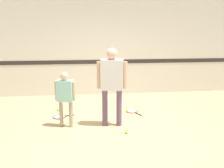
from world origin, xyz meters
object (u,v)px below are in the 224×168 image
(racket_second_spare, at_px, (60,117))
(tennis_ball_near_instructor, at_px, (127,132))
(tennis_ball_by_spare_racket, at_px, (127,111))
(person_instructor, at_px, (112,79))
(person_student_left, at_px, (65,94))
(racket_spare_on_floor, at_px, (132,111))
(tennis_ball_stray_left, at_px, (58,110))

(racket_second_spare, distance_m, tennis_ball_near_instructor, 1.77)
(tennis_ball_by_spare_racket, bearing_deg, tennis_ball_near_instructor, -100.03)
(person_instructor, xyz_separation_m, tennis_ball_by_spare_racket, (0.46, 0.80, -0.98))
(person_instructor, distance_m, tennis_ball_by_spare_racket, 1.35)
(person_instructor, height_order, person_student_left, person_instructor)
(person_student_left, xyz_separation_m, racket_second_spare, (-0.19, 0.59, -0.70))
(person_student_left, height_order, tennis_ball_near_instructor, person_student_left)
(racket_second_spare, height_order, tennis_ball_by_spare_racket, tennis_ball_by_spare_racket)
(racket_spare_on_floor, distance_m, tennis_ball_near_instructor, 1.35)
(person_instructor, distance_m, tennis_ball_stray_left, 1.92)
(racket_second_spare, bearing_deg, tennis_ball_near_instructor, -53.86)
(tennis_ball_by_spare_racket, bearing_deg, tennis_ball_stray_left, 170.12)
(person_instructor, xyz_separation_m, tennis_ball_near_instructor, (0.24, -0.47, -0.98))
(tennis_ball_near_instructor, bearing_deg, racket_second_spare, 141.63)
(tennis_ball_near_instructor, relative_size, tennis_ball_stray_left, 1.00)
(tennis_ball_stray_left, bearing_deg, tennis_ball_near_instructor, -46.72)
(tennis_ball_by_spare_racket, bearing_deg, racket_spare_on_floor, 12.84)
(racket_second_spare, distance_m, tennis_ball_by_spare_racket, 1.62)
(person_instructor, distance_m, racket_second_spare, 1.65)
(racket_spare_on_floor, xyz_separation_m, tennis_ball_stray_left, (-1.83, 0.27, 0.02))
(tennis_ball_near_instructor, xyz_separation_m, tennis_ball_by_spare_racket, (0.22, 1.27, 0.00))
(person_student_left, height_order, tennis_ball_by_spare_racket, person_student_left)
(person_student_left, relative_size, tennis_ball_by_spare_racket, 17.52)
(racket_spare_on_floor, bearing_deg, person_student_left, -88.67)
(racket_spare_on_floor, bearing_deg, person_instructor, -61.43)
(person_instructor, xyz_separation_m, person_student_left, (-0.96, 0.04, -0.30))
(person_instructor, height_order, tennis_ball_by_spare_racket, person_instructor)
(tennis_ball_stray_left, bearing_deg, racket_second_spare, -79.50)
(tennis_ball_by_spare_racket, xyz_separation_m, tennis_ball_stray_left, (-1.70, 0.30, 0.00))
(racket_spare_on_floor, bearing_deg, tennis_ball_by_spare_racket, -102.87)
(person_instructor, bearing_deg, person_student_left, -174.10)
(tennis_ball_by_spare_racket, bearing_deg, person_instructor, -120.15)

